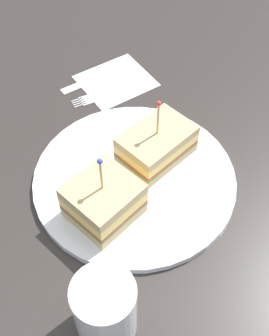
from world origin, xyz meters
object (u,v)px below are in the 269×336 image
(fork, at_px, (100,95))
(knife, at_px, (92,79))
(plate, at_px, (134,179))
(sandwich_half_back, at_px, (156,145))
(napkin, at_px, (116,81))
(sandwich_half_front, at_px, (104,200))
(drink_glass, at_px, (105,310))

(fork, distance_m, knife, 0.04)
(plate, height_order, sandwich_half_back, sandwich_half_back)
(plate, height_order, knife, plate)
(sandwich_half_back, distance_m, napkin, 0.19)
(napkin, bearing_deg, sandwich_half_front, -75.12)
(sandwich_half_front, xyz_separation_m, drink_glass, (0.05, -0.14, 0.00))
(drink_glass, height_order, knife, drink_glass)
(fork, height_order, knife, same)
(plate, relative_size, sandwich_half_front, 2.61)
(sandwich_half_back, bearing_deg, plate, -112.28)
(sandwich_half_front, xyz_separation_m, sandwich_half_back, (0.04, 0.11, -0.00))
(sandwich_half_back, bearing_deg, fork, 138.80)
(plate, xyz_separation_m, napkin, (-0.09, 0.20, -0.00))
(sandwich_half_back, xyz_separation_m, knife, (-0.15, 0.14, -0.03))
(napkin, bearing_deg, plate, -65.19)
(knife, bearing_deg, fork, -53.06)
(plate, xyz_separation_m, knife, (-0.13, 0.19, -0.00))
(drink_glass, bearing_deg, sandwich_half_front, 109.67)
(sandwich_half_front, relative_size, napkin, 0.94)
(fork, bearing_deg, plate, -55.76)
(plate, relative_size, fork, 2.78)
(plate, height_order, sandwich_half_front, sandwich_half_front)
(sandwich_half_front, xyz_separation_m, fork, (-0.08, 0.22, -0.04))
(drink_glass, xyz_separation_m, knife, (-0.16, 0.39, -0.04))
(sandwich_half_front, height_order, sandwich_half_back, sandwich_half_front)
(plate, xyz_separation_m, fork, (-0.11, 0.15, -0.00))
(plate, relative_size, sandwich_half_back, 2.32)
(knife, bearing_deg, sandwich_half_back, -43.67)
(fork, bearing_deg, drink_glass, -69.67)
(plate, bearing_deg, knife, 124.75)
(sandwich_half_back, xyz_separation_m, napkin, (-0.11, 0.15, -0.03))
(sandwich_half_back, height_order, drink_glass, sandwich_half_back)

